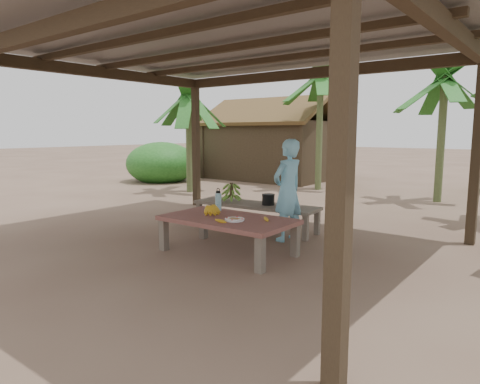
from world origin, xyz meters
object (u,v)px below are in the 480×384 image
Objects in this scene: cooking_pot at (268,200)px; work_table at (228,222)px; water_flask at (218,201)px; woman at (288,190)px; ripe_banana_bunch at (211,209)px; bench at (255,207)px; plate at (235,220)px.

work_table is at bearing -78.17° from cooking_pot.
cooking_pot reaches higher than work_table.
work_table is 1.46m from cooking_pot.
cooking_pot is at bearing 81.55° from water_flask.
woman reaches higher than cooking_pot.
bench is at bearing 98.10° from ripe_banana_bunch.
bench is at bearing -172.24° from cooking_pot.
ripe_banana_bunch is at bearing -87.14° from bench.
bench is 1.44× the size of woman.
bench is 8.67× the size of plate.
work_table is 0.81× the size of bench.
woman is (0.06, 1.23, 0.26)m from plate.
ripe_banana_bunch reaches higher than bench.
woman is at bearing -24.61° from bench.
plate is at bearing 7.55° from woman.
ripe_banana_bunch is at bearing 172.02° from work_table.
cooking_pot is 0.69m from woman.
work_table is 0.61m from water_flask.
bench is at bearing 110.11° from work_table.
work_table reaches higher than bench.
plate reaches higher than bench.
work_table is at bearing -36.33° from water_flask.
ripe_banana_bunch is 0.58m from plate.
ripe_banana_bunch is at bearing -19.78° from woman.
plate is at bearing -71.70° from cooking_pot.
ripe_banana_bunch is 0.32m from water_flask.
work_table is 1.50m from bench.
cooking_pot reaches higher than bench.
bench is 1.38m from ripe_banana_bunch.
work_table is 7.21× the size of ripe_banana_bunch.
bench is 1.69m from plate.
bench is 10.92× the size of cooking_pot.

